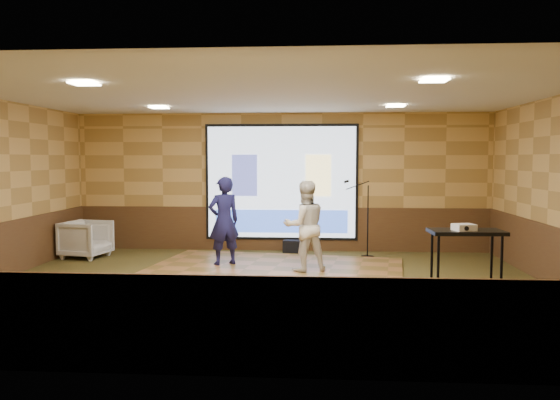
# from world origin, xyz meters

# --- Properties ---
(ground) EXTENTS (9.00, 9.00, 0.00)m
(ground) POSITION_xyz_m (0.00, 0.00, 0.00)
(ground) COLOR #303C1B
(ground) RESTS_ON ground
(room_shell) EXTENTS (9.04, 7.04, 3.02)m
(room_shell) POSITION_xyz_m (0.00, 0.00, 2.09)
(room_shell) COLOR tan
(room_shell) RESTS_ON ground
(wainscot_back) EXTENTS (9.00, 0.04, 0.95)m
(wainscot_back) POSITION_xyz_m (0.00, 3.48, 0.47)
(wainscot_back) COLOR #4B2C19
(wainscot_back) RESTS_ON ground
(wainscot_front) EXTENTS (9.00, 0.04, 0.95)m
(wainscot_front) POSITION_xyz_m (0.00, -3.48, 0.47)
(wainscot_front) COLOR #4B2C19
(wainscot_front) RESTS_ON ground
(projector_screen) EXTENTS (3.32, 0.06, 2.52)m
(projector_screen) POSITION_xyz_m (0.00, 3.44, 1.47)
(projector_screen) COLOR black
(projector_screen) RESTS_ON room_shell
(downlight_nw) EXTENTS (0.32, 0.32, 0.02)m
(downlight_nw) POSITION_xyz_m (-2.20, 1.80, 2.97)
(downlight_nw) COLOR #FFEEBF
(downlight_nw) RESTS_ON room_shell
(downlight_ne) EXTENTS (0.32, 0.32, 0.02)m
(downlight_ne) POSITION_xyz_m (2.20, 1.80, 2.97)
(downlight_ne) COLOR #FFEEBF
(downlight_ne) RESTS_ON room_shell
(downlight_sw) EXTENTS (0.32, 0.32, 0.02)m
(downlight_sw) POSITION_xyz_m (-2.20, -1.50, 2.97)
(downlight_sw) COLOR #FFEEBF
(downlight_sw) RESTS_ON room_shell
(downlight_se) EXTENTS (0.32, 0.32, 0.02)m
(downlight_se) POSITION_xyz_m (2.20, -1.50, 2.97)
(downlight_se) COLOR #FFEEBF
(downlight_se) RESTS_ON room_shell
(dance_floor) EXTENTS (5.00, 4.09, 0.03)m
(dance_floor) POSITION_xyz_m (-0.02, 1.15, 0.02)
(dance_floor) COLOR #9A6738
(dance_floor) RESTS_ON ground
(player_left) EXTENTS (0.72, 0.64, 1.65)m
(player_left) POSITION_xyz_m (-0.96, 1.65, 0.86)
(player_left) COLOR #161644
(player_left) RESTS_ON dance_floor
(player_right) EXTENTS (0.92, 0.82, 1.60)m
(player_right) POSITION_xyz_m (0.57, 1.17, 0.83)
(player_right) COLOR silver
(player_right) RESTS_ON dance_floor
(av_table) EXTENTS (0.99, 0.52, 1.04)m
(av_table) POSITION_xyz_m (2.82, -0.79, 0.74)
(av_table) COLOR black
(av_table) RESTS_ON ground
(projector) EXTENTS (0.32, 0.29, 0.09)m
(projector) POSITION_xyz_m (2.77, -0.86, 1.08)
(projector) COLOR white
(projector) RESTS_ON av_table
(mic_stand) EXTENTS (0.62, 0.25, 1.59)m
(mic_stand) POSITION_xyz_m (1.76, 2.79, 0.49)
(mic_stand) COLOR black
(mic_stand) RESTS_ON ground
(banquet_chair) EXTENTS (0.98, 0.96, 0.76)m
(banquet_chair) POSITION_xyz_m (-3.90, 2.32, 0.38)
(banquet_chair) COLOR gray
(banquet_chair) RESTS_ON ground
(duffel_bag) EXTENTS (0.45, 0.33, 0.26)m
(duffel_bag) POSITION_xyz_m (0.27, 3.25, 0.13)
(duffel_bag) COLOR black
(duffel_bag) RESTS_ON ground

